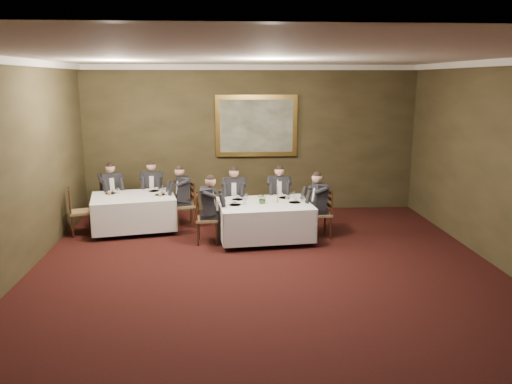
{
  "coord_description": "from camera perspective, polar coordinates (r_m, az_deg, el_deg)",
  "views": [
    {
      "loc": [
        -0.7,
        -7.01,
        3.16
      ],
      "look_at": [
        -0.1,
        1.87,
        1.15
      ],
      "focal_mm": 35.0,
      "sensor_mm": 36.0,
      "label": 1
    }
  ],
  "objects": [
    {
      "name": "chair_sec_endleft",
      "position": [
        10.99,
        -19.41,
        -3.19
      ],
      "size": [
        0.53,
        0.54,
        1.0
      ],
      "rotation": [
        0.0,
        0.0,
        -1.27
      ],
      "color": "olive",
      "rests_on": "ground"
    },
    {
      "name": "place_setting_table_main",
      "position": [
        10.23,
        -1.83,
        -0.64
      ],
      "size": [
        0.33,
        0.31,
        0.14
      ],
      "color": "white",
      "rests_on": "table_main"
    },
    {
      "name": "ceiling",
      "position": [
        7.05,
        1.88,
        15.48
      ],
      "size": [
        8.0,
        10.0,
        0.1
      ],
      "primitive_type": "cube",
      "color": "silver",
      "rests_on": "back_wall"
    },
    {
      "name": "crown_molding",
      "position": [
        7.05,
        1.88,
        14.99
      ],
      "size": [
        8.0,
        10.0,
        0.12
      ],
      "color": "white",
      "rests_on": "back_wall"
    },
    {
      "name": "table_main",
      "position": [
        9.99,
        0.98,
        -3.01
      ],
      "size": [
        1.95,
        1.56,
        0.67
      ],
      "rotation": [
        0.0,
        0.0,
        0.1
      ],
      "color": "black",
      "rests_on": "ground"
    },
    {
      "name": "candlestick",
      "position": [
        9.94,
        2.47,
        -0.19
      ],
      "size": [
        0.07,
        0.07,
        0.47
      ],
      "color": "#C0873A",
      "rests_on": "table_main"
    },
    {
      "name": "diner_sec_endright",
      "position": [
        10.96,
        -8.2,
        -1.37
      ],
      "size": [
        0.56,
        0.51,
        1.35
      ],
      "rotation": [
        0.0,
        0.0,
        1.82
      ],
      "color": "black",
      "rests_on": "chair_sec_endright"
    },
    {
      "name": "diner_sec_backright",
      "position": [
        11.76,
        -11.7,
        -0.55
      ],
      "size": [
        0.43,
        0.49,
        1.35
      ],
      "rotation": [
        0.0,
        0.0,
        3.18
      ],
      "color": "black",
      "rests_on": "chair_sec_backright"
    },
    {
      "name": "ground",
      "position": [
        7.72,
        1.69,
        -11.44
      ],
      "size": [
        10.0,
        10.0,
        0.0
      ],
      "primitive_type": "plane",
      "color": "black",
      "rests_on": "ground"
    },
    {
      "name": "place_setting_table_second",
      "position": [
        11.2,
        -16.0,
        0.04
      ],
      "size": [
        0.33,
        0.31,
        0.14
      ],
      "color": "white",
      "rests_on": "table_second"
    },
    {
      "name": "diner_main_backright",
      "position": [
        10.95,
        2.63,
        -1.27
      ],
      "size": [
        0.44,
        0.51,
        1.35
      ],
      "rotation": [
        0.0,
        0.0,
        3.07
      ],
      "color": "black",
      "rests_on": "chair_main_backright"
    },
    {
      "name": "chair_main_backleft",
      "position": [
        10.86,
        -2.47,
        -2.64
      ],
      "size": [
        0.47,
        0.45,
        1.0
      ],
      "rotation": [
        0.0,
        0.0,
        3.07
      ],
      "color": "olive",
      "rests_on": "ground"
    },
    {
      "name": "table_second",
      "position": [
        10.91,
        -13.79,
        -2.03
      ],
      "size": [
        1.94,
        1.62,
        0.67
      ],
      "rotation": [
        0.0,
        0.0,
        0.2
      ],
      "color": "black",
      "rests_on": "ground"
    },
    {
      "name": "chair_sec_backright",
      "position": [
        11.82,
        -11.64,
        -1.62
      ],
      "size": [
        0.45,
        0.44,
        1.0
      ],
      "rotation": [
        0.0,
        0.0,
        3.18
      ],
      "color": "olive",
      "rests_on": "ground"
    },
    {
      "name": "back_wall",
      "position": [
        12.11,
        -0.55,
        6.05
      ],
      "size": [
        8.0,
        0.1,
        3.5
      ],
      "primitive_type": "cube",
      "color": "#302A18",
      "rests_on": "ground"
    },
    {
      "name": "chair_main_endright",
      "position": [
        10.3,
        7.33,
        -3.58
      ],
      "size": [
        0.47,
        0.48,
        1.0
      ],
      "rotation": [
        0.0,
        0.0,
        1.68
      ],
      "color": "olive",
      "rests_on": "ground"
    },
    {
      "name": "chair_main_backright",
      "position": [
        11.02,
        2.61,
        -2.41
      ],
      "size": [
        0.47,
        0.45,
        1.0
      ],
      "rotation": [
        0.0,
        0.0,
        3.07
      ],
      "color": "olive",
      "rests_on": "ground"
    },
    {
      "name": "chair_sec_endright",
      "position": [
        11.02,
        -8.1,
        -2.52
      ],
      "size": [
        0.52,
        0.53,
        1.0
      ],
      "rotation": [
        0.0,
        0.0,
        1.82
      ],
      "color": "olive",
      "rests_on": "ground"
    },
    {
      "name": "diner_main_endleft",
      "position": [
        9.84,
        -5.61,
        -2.94
      ],
      "size": [
        0.48,
        0.42,
        1.35
      ],
      "rotation": [
        0.0,
        0.0,
        -1.57
      ],
      "color": "black",
      "rests_on": "chair_main_endleft"
    },
    {
      "name": "chair_main_endleft",
      "position": [
        9.9,
        -5.65,
        -4.22
      ],
      "size": [
        0.42,
        0.44,
        1.0
      ],
      "rotation": [
        0.0,
        0.0,
        -1.57
      ],
      "color": "olive",
      "rests_on": "ground"
    },
    {
      "name": "painting",
      "position": [
        12.02,
        0.05,
        7.56
      ],
      "size": [
        1.96,
        0.09,
        1.46
      ],
      "color": "gold",
      "rests_on": "back_wall"
    },
    {
      "name": "diner_sec_backleft",
      "position": [
        11.74,
        -16.18,
        -0.81
      ],
      "size": [
        0.57,
        0.6,
        1.35
      ],
      "rotation": [
        0.0,
        0.0,
        3.58
      ],
      "color": "black",
      "rests_on": "chair_sec_backleft"
    },
    {
      "name": "chair_sec_backleft",
      "position": [
        11.81,
        -16.12,
        -1.88
      ],
      "size": [
        0.58,
        0.57,
        1.0
      ],
      "rotation": [
        0.0,
        0.0,
        3.58
      ],
      "color": "olive",
      "rests_on": "ground"
    },
    {
      "name": "diner_main_endright",
      "position": [
        10.24,
        7.31,
        -2.36
      ],
      "size": [
        0.52,
        0.45,
        1.35
      ],
      "rotation": [
        0.0,
        0.0,
        1.68
      ],
      "color": "black",
      "rests_on": "chair_main_endright"
    },
    {
      "name": "diner_main_backleft",
      "position": [
        10.79,
        -2.48,
        -1.48
      ],
      "size": [
        0.44,
        0.51,
        1.35
      ],
      "rotation": [
        0.0,
        0.0,
        3.07
      ],
      "color": "black",
      "rests_on": "chair_main_backleft"
    },
    {
      "name": "centerpiece",
      "position": [
        9.84,
        0.77,
        -0.67
      ],
      "size": [
        0.26,
        0.24,
        0.23
      ],
      "primitive_type": "imported",
      "rotation": [
        0.0,
        0.0,
        -0.35
      ],
      "color": "#2D5926",
      "rests_on": "table_main"
    }
  ]
}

